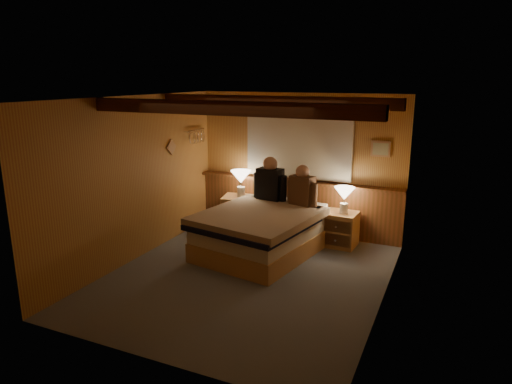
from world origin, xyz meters
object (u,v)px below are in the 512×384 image
Objects in this scene: bed at (262,231)px; person_left at (270,182)px; duffel_bag at (236,224)px; lamp_right at (344,195)px; lamp_left at (241,178)px; nightstand_left at (239,213)px; nightstand_right at (340,229)px; person_right at (302,188)px.

person_left reaches higher than bed.
lamp_right is at bearing -4.27° from duffel_bag.
lamp_right is 0.77× the size of duffel_bag.
bed is 4.70× the size of lamp_left.
nightstand_left reaches higher than nightstand_right.
person_left is 1.02m from duffel_bag.
nightstand_left is at bearing 143.47° from bed.
lamp_left is 1.10× the size of lamp_right.
person_right is (1.24, -0.24, 0.63)m from nightstand_left.
bed is 1.42m from lamp_right.
bed reaches higher than duffel_bag.
person_right is (0.59, -0.10, -0.03)m from person_left.
lamp_right is at bearing -2.57° from lamp_left.
lamp_right is at bearing -14.30° from nightstand_left.
lamp_right is 1.24m from person_left.
person_left reaches higher than duffel_bag.
lamp_right reaches higher than duffel_bag.
lamp_left reaches higher than nightstand_left.
bed reaches higher than nightstand_left.
lamp_left is (-0.77, 0.87, 0.59)m from bed.
person_right is at bearing -165.37° from lamp_right.
nightstand_left is 1.84m from nightstand_right.
duffel_bag is (-1.22, 0.06, -0.77)m from person_right.
nightstand_right is 0.91m from person_right.
lamp_left is 0.63m from person_left.
nightstand_right is 0.83× the size of person_right.
person_left is (0.65, -0.15, 0.66)m from nightstand_left.
lamp_left is at bearing 172.98° from person_left.
duffel_bag is (0.03, -0.18, -0.14)m from nightstand_left.
nightstand_left is 0.96× the size of person_right.
lamp_right is at bearing 29.51° from person_right.
duffel_bag is at bearing -169.62° from person_left.
bed is 1.31m from nightstand_right.
nightstand_left is 0.87× the size of person_left.
lamp_left is at bearing -176.85° from person_right.
lamp_right is (1.88, -0.08, 0.55)m from nightstand_left.
person_right is 1.22× the size of duffel_bag.
nightstand_right is at bearing 48.02° from bed.
lamp_left is 0.80m from duffel_bag.
person_right reaches higher than lamp_left.
lamp_left is 0.63× the size of person_left.
person_left reaches higher than person_right.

